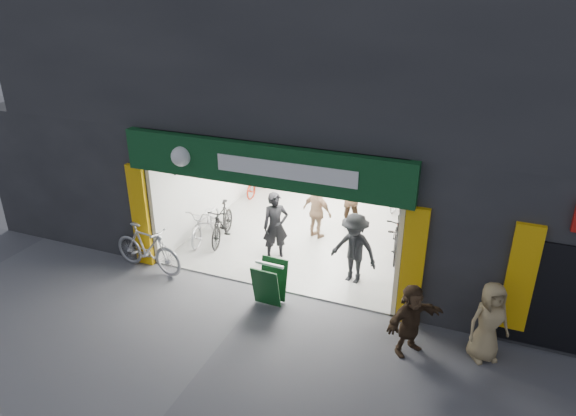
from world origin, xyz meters
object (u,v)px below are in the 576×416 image
Objects in this scene: bike_right_front at (398,233)px; parked_bike at (148,248)px; sandwich_board at (270,282)px; bike_left_front at (206,222)px; pedestrian_near at (489,322)px.

parked_bike reaches higher than bike_right_front.
parked_bike is 3.31m from sandwich_board.
sandwich_board is (-2.16, -3.23, -0.07)m from bike_right_front.
bike_right_front reaches higher than bike_left_front.
parked_bike reaches higher than bike_left_front.
pedestrian_near is 1.67× the size of sandwich_board.
bike_left_front is 7.64m from pedestrian_near.
bike_right_front is at bearing 57.97° from sandwich_board.
bike_right_front is 4.07m from pedestrian_near.
sandwich_board is at bearing -86.62° from parked_bike.
pedestrian_near reaches higher than bike_right_front.
parked_bike is at bearing 145.70° from pedestrian_near.
bike_left_front is 1.18× the size of pedestrian_near.
parked_bike is at bearing -157.54° from bike_right_front.
sandwich_board is (-4.44, 0.14, -0.28)m from pedestrian_near.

